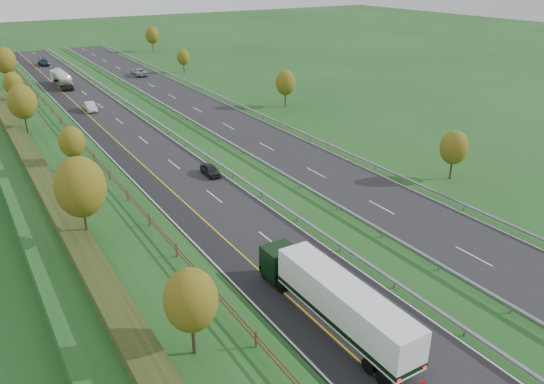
{
  "coord_description": "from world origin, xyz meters",
  "views": [
    {
      "loc": [
        -21.46,
        -14.63,
        24.04
      ],
      "look_at": [
        4.81,
        28.39,
        2.2
      ],
      "focal_mm": 35.0,
      "sensor_mm": 36.0,
      "label": 1
    }
  ],
  "objects_px": {
    "car_small_far": "(44,62)",
    "car_oncoming": "(139,72)",
    "road_tanker": "(61,78)",
    "car_dark_near": "(211,170)",
    "car_silver_mid": "(90,106)",
    "box_lorry": "(334,299)"
  },
  "relations": [
    {
      "from": "car_small_far",
      "to": "car_oncoming",
      "type": "bearing_deg",
      "value": -58.24
    },
    {
      "from": "box_lorry",
      "to": "car_small_far",
      "type": "relative_size",
      "value": 3.03
    },
    {
      "from": "car_dark_near",
      "to": "car_small_far",
      "type": "xyz_separation_m",
      "value": [
        -3.58,
        91.06,
        0.12
      ]
    },
    {
      "from": "car_small_far",
      "to": "car_silver_mid",
      "type": "bearing_deg",
      "value": -92.45
    },
    {
      "from": "box_lorry",
      "to": "road_tanker",
      "type": "xyz_separation_m",
      "value": [
        0.37,
        93.96,
        -0.47
      ]
    },
    {
      "from": "car_dark_near",
      "to": "car_silver_mid",
      "type": "height_order",
      "value": "car_silver_mid"
    },
    {
      "from": "car_dark_near",
      "to": "car_silver_mid",
      "type": "xyz_separation_m",
      "value": [
        -4.86,
        39.13,
        0.12
      ]
    },
    {
      "from": "road_tanker",
      "to": "car_silver_mid",
      "type": "relative_size",
      "value": 2.37
    },
    {
      "from": "car_dark_near",
      "to": "road_tanker",
      "type": "bearing_deg",
      "value": 96.09
    },
    {
      "from": "road_tanker",
      "to": "car_dark_near",
      "type": "distance_m",
      "value": 62.74
    },
    {
      "from": "car_dark_near",
      "to": "car_oncoming",
      "type": "relative_size",
      "value": 0.66
    },
    {
      "from": "car_dark_near",
      "to": "car_small_far",
      "type": "bearing_deg",
      "value": 93.92
    },
    {
      "from": "box_lorry",
      "to": "car_dark_near",
      "type": "height_order",
      "value": "box_lorry"
    },
    {
      "from": "box_lorry",
      "to": "car_small_far",
      "type": "xyz_separation_m",
      "value": [
        1.63,
        122.48,
        -1.51
      ]
    },
    {
      "from": "road_tanker",
      "to": "car_small_far",
      "type": "bearing_deg",
      "value": 87.47
    },
    {
      "from": "car_dark_near",
      "to": "car_oncoming",
      "type": "distance_m",
      "value": 66.88
    },
    {
      "from": "car_silver_mid",
      "to": "car_small_far",
      "type": "relative_size",
      "value": 0.88
    },
    {
      "from": "car_small_far",
      "to": "car_oncoming",
      "type": "xyz_separation_m",
      "value": [
        16.39,
        -25.42,
        0.04
      ]
    },
    {
      "from": "road_tanker",
      "to": "car_silver_mid",
      "type": "height_order",
      "value": "road_tanker"
    },
    {
      "from": "car_dark_near",
      "to": "car_small_far",
      "type": "relative_size",
      "value": 0.72
    },
    {
      "from": "car_silver_mid",
      "to": "car_oncoming",
      "type": "bearing_deg",
      "value": 58.23
    },
    {
      "from": "car_silver_mid",
      "to": "car_small_far",
      "type": "distance_m",
      "value": 51.95
    }
  ]
}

